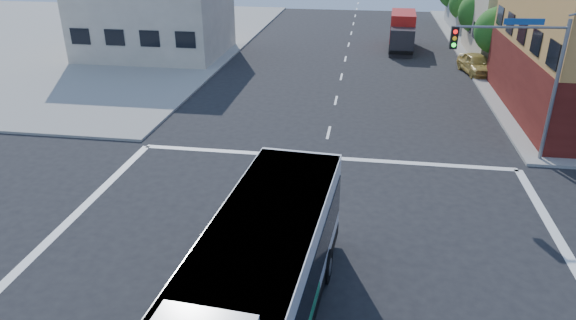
# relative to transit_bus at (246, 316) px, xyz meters

# --- Properties ---
(ground) EXTENTS (120.00, 120.00, 0.00)m
(ground) POSITION_rel_transit_bus_xyz_m (0.66, 4.63, -1.94)
(ground) COLOR black
(ground) RESTS_ON ground
(sidewalk_nw) EXTENTS (50.00, 50.00, 0.15)m
(sidewalk_nw) POSITION_rel_transit_bus_xyz_m (-34.34, 39.63, -1.87)
(sidewalk_nw) COLOR gray
(sidewalk_nw) RESTS_ON ground
(building_east_near) EXTENTS (12.06, 10.06, 9.00)m
(building_east_near) POSITION_rel_transit_bus_xyz_m (17.64, 38.61, 2.56)
(building_east_near) COLOR #BDB090
(building_east_near) RESTS_ON ground
(building_west) EXTENTS (12.06, 10.06, 8.00)m
(building_west) POSITION_rel_transit_bus_xyz_m (-16.35, 34.61, 2.06)
(building_west) COLOR beige
(building_west) RESTS_ON ground
(signal_mast_ne) EXTENTS (7.91, 1.13, 8.07)m
(signal_mast_ne) POSITION_rel_transit_bus_xyz_m (9.74, 15.25, 3.04)
(signal_mast_ne) COLOR slate
(signal_mast_ne) RESTS_ON ground
(street_tree_a) EXTENTS (3.60, 3.60, 5.53)m
(street_tree_a) POSITION_rel_transit_bus_xyz_m (12.57, 32.55, 1.64)
(street_tree_a) COLOR #3A2215
(street_tree_a) RESTS_ON ground
(street_tree_b) EXTENTS (3.80, 3.80, 5.79)m
(street_tree_b) POSITION_rel_transit_bus_xyz_m (12.57, 40.55, 1.81)
(street_tree_b) COLOR #3A2215
(street_tree_b) RESTS_ON ground
(street_tree_c) EXTENTS (3.40, 3.40, 5.29)m
(street_tree_c) POSITION_rel_transit_bus_xyz_m (12.57, 48.55, 1.52)
(street_tree_c) COLOR #3A2215
(street_tree_c) RESTS_ON ground
(transit_bus) EXTENTS (3.85, 13.61, 3.98)m
(transit_bus) POSITION_rel_transit_bus_xyz_m (0.00, 0.00, 0.00)
(transit_bus) COLOR black
(transit_bus) RESTS_ON ground
(box_truck) EXTENTS (2.49, 7.49, 3.33)m
(box_truck) POSITION_rel_transit_bus_xyz_m (5.67, 40.28, -0.33)
(box_truck) COLOR #25252A
(box_truck) RESTS_ON ground
(parked_car) EXTENTS (2.70, 4.89, 1.57)m
(parked_car) POSITION_rel_transit_bus_xyz_m (11.16, 32.27, -1.16)
(parked_car) COLOR tan
(parked_car) RESTS_ON ground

